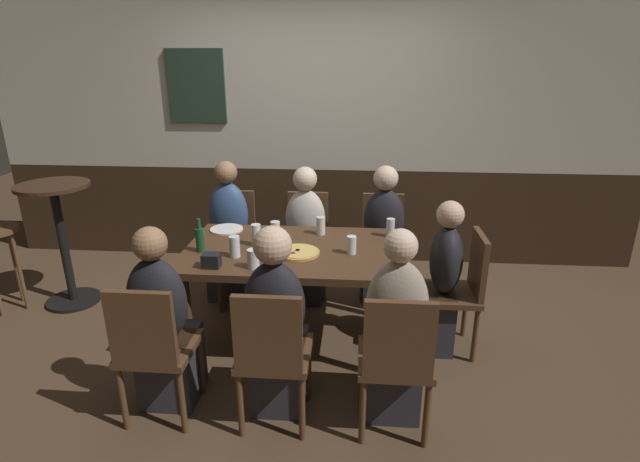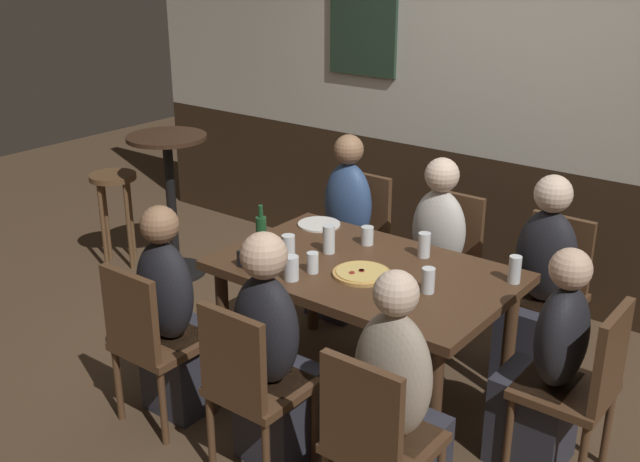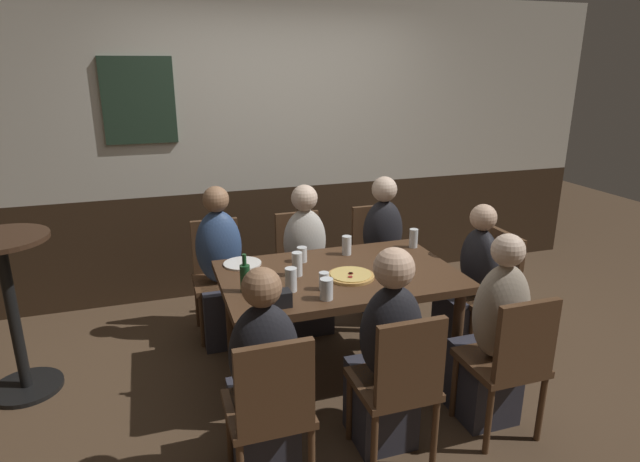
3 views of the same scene
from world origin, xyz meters
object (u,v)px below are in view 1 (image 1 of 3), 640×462
object	(u,v)px
pint_glass_stout	(253,259)
tumbler_short	(256,236)
chair_left_near	(153,345)
highball_clear	(275,229)
beer_bottle_green	(200,239)
plate_white_large	(227,229)
person_mid_near	(277,334)
chair_left_far	(234,235)
person_left_near	(165,332)
chair_head_east	(460,286)
beer_glass_half	(390,229)
chair_right_near	(396,357)
chair_mid_far	(307,237)
pint_glass_pale	(351,246)
person_right_far	(383,245)
dining_table	(293,259)
tumbler_water	(262,253)
chair_right_far	(382,239)
person_mid_far	(305,244)
pizza	(298,252)
person_right_near	(394,340)
side_bar_table	(62,235)
pint_glass_amber	(235,248)
beer_glass_tall	(321,226)
condiment_caddy	(211,260)
chair_mid_near	(272,351)
person_head_east	(436,289)

from	to	relation	value
pint_glass_stout	tumbler_short	size ratio (longest dim) A/B	0.81
chair_left_near	highball_clear	bearing A→B (deg)	66.91
highball_clear	beer_bottle_green	distance (m)	0.59
plate_white_large	person_mid_near	bearing A→B (deg)	-62.23
chair_left_far	person_left_near	xyz separation A→B (m)	(0.00, -1.63, -0.01)
chair_left_near	person_mid_near	xyz separation A→B (m)	(0.67, 0.16, 0.00)
chair_head_east	person_mid_near	world-z (taller)	person_mid_near
chair_left_far	beer_glass_half	size ratio (longest dim) A/B	6.34
chair_right_near	beer_bottle_green	distance (m)	1.55
chair_mid_far	pint_glass_pale	bearing A→B (deg)	-66.88
chair_mid_far	pint_glass_stout	xyz separation A→B (m)	(-0.21, -1.24, 0.30)
person_right_far	highball_clear	size ratio (longest dim) A/B	11.37
dining_table	pint_glass_stout	world-z (taller)	pint_glass_stout
chair_right_near	tumbler_water	size ratio (longest dim) A/B	8.15
chair_right_far	person_mid_far	xyz separation A→B (m)	(-0.67, -0.16, -0.01)
dining_table	tumbler_water	distance (m)	0.31
pizza	tumbler_short	world-z (taller)	tumbler_short
chair_right_near	person_mid_near	distance (m)	0.69
person_right_near	side_bar_table	xyz separation A→B (m)	(-2.66, 1.18, 0.12)
pint_glass_amber	beer_bottle_green	bearing A→B (deg)	163.68
beer_bottle_green	tumbler_water	bearing A→B (deg)	-14.32
chair_left_far	tumbler_water	xyz separation A→B (m)	(0.49, -1.11, 0.29)
dining_table	highball_clear	xyz separation A→B (m)	(-0.17, 0.27, 0.13)
person_mid_far	beer_glass_tall	distance (m)	0.55
person_right_far	side_bar_table	size ratio (longest dim) A/B	1.12
person_mid_far	beer_glass_tall	xyz separation A→B (m)	(0.17, -0.42, 0.31)
person_right_far	tumbler_water	bearing A→B (deg)	-131.60
beer_glass_half	condiment_caddy	bearing A→B (deg)	-150.63
person_mid_far	beer_bottle_green	size ratio (longest dim) A/B	4.90
pint_glass_stout	beer_glass_half	size ratio (longest dim) A/B	0.90
person_right_near	beer_bottle_green	size ratio (longest dim) A/B	4.99
person_right_near	pizza	xyz separation A→B (m)	(-0.62, 0.64, 0.26)
chair_left_far	tumbler_short	bearing A→B (deg)	-64.90
highball_clear	plate_white_large	distance (m)	0.40
chair_mid_near	person_right_near	world-z (taller)	person_right_near
person_mid_near	pizza	distance (m)	0.69
person_right_far	highball_clear	distance (m)	1.00
chair_mid_far	chair_head_east	xyz separation A→B (m)	(1.17, -0.89, 0.00)
chair_mid_far	chair_mid_near	xyz separation A→B (m)	(-0.00, -1.79, 0.00)
person_head_east	person_right_near	world-z (taller)	person_right_near
pint_glass_pale	chair_left_near	bearing A→B (deg)	-142.21
chair_left_near	pint_glass_pale	size ratio (longest dim) A/B	7.02
person_head_east	tumbler_short	bearing A→B (deg)	178.05
chair_left_near	chair_head_east	bearing A→B (deg)	25.91
chair_left_far	person_right_far	xyz separation A→B (m)	(1.33, -0.16, 0.00)
person_right_near	beer_glass_half	xyz separation A→B (m)	(0.02, 1.03, 0.31)
pizza	tumbler_water	world-z (taller)	tumbler_water
beer_glass_tall	chair_left_near	bearing A→B (deg)	-124.82
chair_left_far	side_bar_table	bearing A→B (deg)	-161.55
tumbler_water	side_bar_table	xyz separation A→B (m)	(-1.82, 0.67, -0.17)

